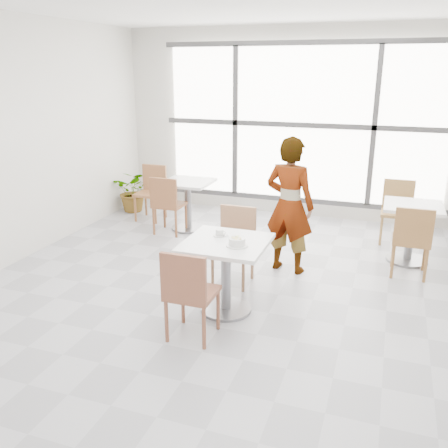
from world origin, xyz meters
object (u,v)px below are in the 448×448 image
(oatmeal_bowl, at_px, (237,242))
(bg_table_left, at_px, (188,198))
(coffee_cup, at_px, (220,233))
(chair_near, at_px, (189,290))
(plant_left, at_px, (134,191))
(person, at_px, (290,206))
(chair_far, at_px, (235,239))
(bg_table_right, at_px, (411,225))
(bg_chair_left_near, at_px, (167,202))
(bg_chair_left_far, at_px, (152,188))
(bg_chair_right_near, at_px, (412,237))
(main_table, at_px, (226,263))
(bg_chair_right_far, at_px, (397,207))

(oatmeal_bowl, height_order, bg_table_left, oatmeal_bowl)
(coffee_cup, xyz_separation_m, bg_table_left, (-1.29, 2.15, -0.29))
(chair_near, bearing_deg, plant_left, -54.19)
(oatmeal_bowl, relative_size, person, 0.13)
(chair_far, relative_size, bg_table_right, 1.16)
(bg_table_right, xyz_separation_m, bg_chair_left_near, (-3.35, -0.06, 0.01))
(chair_far, xyz_separation_m, oatmeal_bowl, (0.28, -0.82, 0.29))
(bg_chair_left_near, xyz_separation_m, bg_chair_left_far, (-0.58, 0.65, 0.00))
(coffee_cup, distance_m, person, 1.20)
(chair_far, height_order, bg_chair_right_near, same)
(chair_near, distance_m, person, 1.96)
(plant_left, bearing_deg, bg_table_left, -24.58)
(bg_chair_left_near, xyz_separation_m, bg_chair_right_near, (3.35, -0.47, 0.00))
(main_table, bearing_deg, bg_table_left, 121.51)
(person, distance_m, bg_chair_right_near, 1.45)
(bg_table_right, relative_size, bg_chair_left_near, 0.86)
(chair_near, distance_m, chair_far, 1.37)
(plant_left, bearing_deg, bg_table_right, -10.79)
(chair_near, bearing_deg, bg_table_left, -66.49)
(coffee_cup, bearing_deg, bg_chair_left_far, 129.79)
(main_table, distance_m, chair_far, 0.75)
(bg_chair_right_near, relative_size, plant_left, 1.22)
(oatmeal_bowl, distance_m, bg_chair_right_near, 2.28)
(person, height_order, plant_left, person)
(bg_table_right, bearing_deg, chair_far, -146.21)
(bg_table_right, relative_size, bg_chair_right_far, 0.86)
(bg_chair_right_near, bearing_deg, plant_left, -17.19)
(chair_far, relative_size, bg_chair_left_near, 1.00)
(plant_left, bearing_deg, oatmeal_bowl, -46.53)
(plant_left, bearing_deg, person, -28.28)
(chair_far, height_order, person, person)
(oatmeal_bowl, bearing_deg, coffee_cup, 138.72)
(person, bearing_deg, bg_table_right, -139.41)
(coffee_cup, height_order, bg_chair_right_far, bg_chair_right_far)
(bg_chair_left_far, relative_size, bg_chair_right_far, 1.00)
(chair_far, height_order, bg_chair_left_near, same)
(bg_chair_right_near, xyz_separation_m, plant_left, (-4.41, 1.36, -0.14))
(bg_chair_left_near, height_order, bg_chair_right_far, same)
(bg_table_left, bearing_deg, main_table, -58.49)
(person, distance_m, plant_left, 3.45)
(coffee_cup, distance_m, bg_chair_left_far, 3.22)
(bg_table_left, xyz_separation_m, bg_table_right, (3.16, -0.27, 0.00))
(chair_far, xyz_separation_m, person, (0.51, 0.50, 0.32))
(bg_table_right, relative_size, bg_chair_left_far, 0.86)
(coffee_cup, bearing_deg, bg_chair_right_far, 57.02)
(chair_far, relative_size, bg_chair_left_far, 1.00)
(person, relative_size, bg_table_right, 2.18)
(chair_near, height_order, plant_left, chair_near)
(chair_near, height_order, chair_far, same)
(coffee_cup, distance_m, bg_table_right, 2.67)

